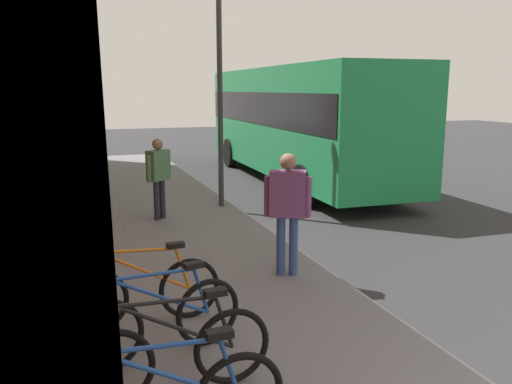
{
  "coord_description": "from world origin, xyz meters",
  "views": [
    {
      "loc": [
        -1.53,
        3.51,
        2.76
      ],
      "look_at": [
        4.38,
        1.38,
        1.51
      ],
      "focal_mm": 36.53,
      "sensor_mm": 36.0,
      "label": 1
    }
  ],
  "objects_px": {
    "pedestrian_crossing_street": "(288,202)",
    "street_lamp": "(220,68)",
    "bicycle_leaning_wall": "(176,354)",
    "bicycle_far_end": "(161,321)",
    "city_bus": "(297,117)",
    "bicycle_end_of_row": "(145,292)",
    "pedestrian_near_bus": "(158,170)"
  },
  "relations": [
    {
      "from": "bicycle_end_of_row",
      "to": "pedestrian_near_bus",
      "type": "relative_size",
      "value": 1.07
    },
    {
      "from": "city_bus",
      "to": "street_lamp",
      "type": "bearing_deg",
      "value": 133.73
    },
    {
      "from": "pedestrian_crossing_street",
      "to": "pedestrian_near_bus",
      "type": "distance_m",
      "value": 4.07
    },
    {
      "from": "bicycle_leaning_wall",
      "to": "city_bus",
      "type": "height_order",
      "value": "city_bus"
    },
    {
      "from": "bicycle_end_of_row",
      "to": "pedestrian_crossing_street",
      "type": "distance_m",
      "value": 2.45
    },
    {
      "from": "bicycle_far_end",
      "to": "bicycle_end_of_row",
      "type": "bearing_deg",
      "value": 3.24
    },
    {
      "from": "bicycle_leaning_wall",
      "to": "bicycle_end_of_row",
      "type": "distance_m",
      "value": 1.51
    },
    {
      "from": "city_bus",
      "to": "pedestrian_near_bus",
      "type": "bearing_deg",
      "value": 129.07
    },
    {
      "from": "bicycle_leaning_wall",
      "to": "city_bus",
      "type": "relative_size",
      "value": 0.17
    },
    {
      "from": "city_bus",
      "to": "pedestrian_near_bus",
      "type": "distance_m",
      "value": 6.28
    },
    {
      "from": "city_bus",
      "to": "street_lamp",
      "type": "xyz_separation_m",
      "value": [
        -3.16,
        3.3,
        1.28
      ]
    },
    {
      "from": "bicycle_leaning_wall",
      "to": "pedestrian_crossing_street",
      "type": "relative_size",
      "value": 1.0
    },
    {
      "from": "bicycle_leaning_wall",
      "to": "pedestrian_crossing_street",
      "type": "xyz_separation_m",
      "value": [
        2.47,
        -2.1,
        0.69
      ]
    },
    {
      "from": "pedestrian_near_bus",
      "to": "pedestrian_crossing_street",
      "type": "bearing_deg",
      "value": -163.26
    },
    {
      "from": "pedestrian_crossing_street",
      "to": "street_lamp",
      "type": "relative_size",
      "value": 0.34
    },
    {
      "from": "city_bus",
      "to": "street_lamp",
      "type": "distance_m",
      "value": 4.74
    },
    {
      "from": "bicycle_leaning_wall",
      "to": "street_lamp",
      "type": "distance_m",
      "value": 8.01
    },
    {
      "from": "city_bus",
      "to": "pedestrian_near_bus",
      "type": "height_order",
      "value": "city_bus"
    },
    {
      "from": "bicycle_leaning_wall",
      "to": "pedestrian_crossing_street",
      "type": "distance_m",
      "value": 3.31
    },
    {
      "from": "bicycle_leaning_wall",
      "to": "street_lamp",
      "type": "height_order",
      "value": "street_lamp"
    },
    {
      "from": "bicycle_leaning_wall",
      "to": "street_lamp",
      "type": "xyz_separation_m",
      "value": [
        7.13,
        -2.46,
        2.69
      ]
    },
    {
      "from": "city_bus",
      "to": "pedestrian_near_bus",
      "type": "xyz_separation_m",
      "value": [
        -3.92,
        4.83,
        -0.79
      ]
    },
    {
      "from": "pedestrian_near_bus",
      "to": "bicycle_leaning_wall",
      "type": "bearing_deg",
      "value": 171.72
    },
    {
      "from": "pedestrian_crossing_street",
      "to": "street_lamp",
      "type": "bearing_deg",
      "value": -4.44
    },
    {
      "from": "bicycle_leaning_wall",
      "to": "bicycle_end_of_row",
      "type": "xyz_separation_m",
      "value": [
        1.51,
        0.05,
        -0.0
      ]
    },
    {
      "from": "bicycle_far_end",
      "to": "street_lamp",
      "type": "height_order",
      "value": "street_lamp"
    },
    {
      "from": "bicycle_far_end",
      "to": "city_bus",
      "type": "distance_m",
      "value": 11.27
    },
    {
      "from": "bicycle_leaning_wall",
      "to": "city_bus",
      "type": "xyz_separation_m",
      "value": [
        10.29,
        -5.76,
        1.41
      ]
    },
    {
      "from": "bicycle_leaning_wall",
      "to": "bicycle_end_of_row",
      "type": "bearing_deg",
      "value": 1.99
    },
    {
      "from": "city_bus",
      "to": "pedestrian_crossing_street",
      "type": "distance_m",
      "value": 8.67
    },
    {
      "from": "bicycle_far_end",
      "to": "pedestrian_near_bus",
      "type": "relative_size",
      "value": 1.05
    },
    {
      "from": "city_bus",
      "to": "pedestrian_crossing_street",
      "type": "height_order",
      "value": "city_bus"
    }
  ]
}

